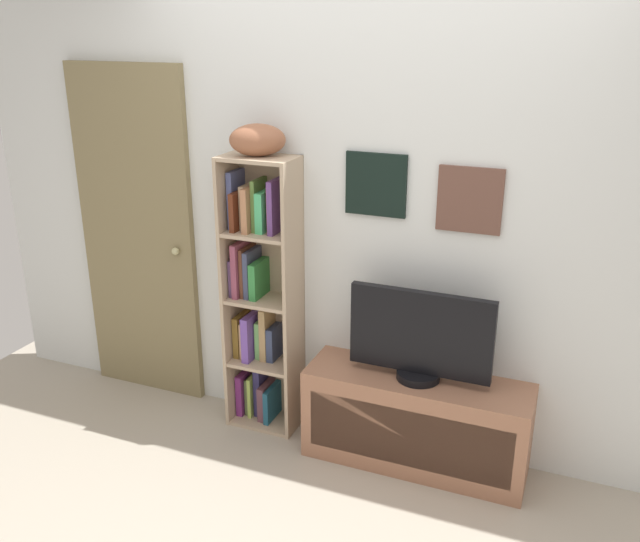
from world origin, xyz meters
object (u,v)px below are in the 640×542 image
(bookshelf, at_px, (260,298))
(television, at_px, (420,337))
(tv_stand, at_px, (415,421))
(door, at_px, (138,237))
(football, at_px, (257,140))

(bookshelf, height_order, television, bookshelf)
(tv_stand, relative_size, door, 0.58)
(football, relative_size, television, 0.40)
(bookshelf, xyz_separation_m, door, (-0.84, 0.07, 0.23))
(bookshelf, height_order, door, door)
(bookshelf, bearing_deg, football, -41.15)
(football, height_order, door, door)
(television, height_order, door, door)
(bookshelf, distance_m, door, 0.87)
(football, distance_m, tv_stand, 1.65)
(bookshelf, bearing_deg, television, -5.03)
(television, distance_m, door, 1.79)
(bookshelf, height_order, football, football)
(football, height_order, tv_stand, football)
(bookshelf, relative_size, football, 5.44)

